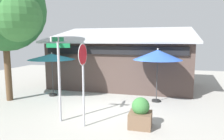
{
  "coord_description": "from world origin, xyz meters",
  "views": [
    {
      "loc": [
        2.36,
        -8.34,
        3.0
      ],
      "look_at": [
        -0.16,
        1.2,
        1.6
      ],
      "focal_mm": 33.23,
      "sensor_mm": 36.0,
      "label": 1
    }
  ],
  "objects_px": {
    "street_sign_post": "(59,70)",
    "patio_umbrella_teal_left": "(52,57)",
    "stop_sign": "(83,70)",
    "sidewalk_planter": "(140,114)",
    "shade_tree": "(5,11)",
    "patio_umbrella_royal_blue_center": "(158,55)"
  },
  "relations": [
    {
      "from": "shade_tree",
      "to": "street_sign_post",
      "type": "bearing_deg",
      "value": -25.69
    },
    {
      "from": "street_sign_post",
      "to": "patio_umbrella_teal_left",
      "type": "relative_size",
      "value": 1.26
    },
    {
      "from": "stop_sign",
      "to": "sidewalk_planter",
      "type": "distance_m",
      "value": 2.51
    },
    {
      "from": "shade_tree",
      "to": "sidewalk_planter",
      "type": "distance_m",
      "value": 7.89
    },
    {
      "from": "stop_sign",
      "to": "sidewalk_planter",
      "type": "relative_size",
      "value": 2.74
    },
    {
      "from": "shade_tree",
      "to": "patio_umbrella_royal_blue_center",
      "type": "bearing_deg",
      "value": 13.79
    },
    {
      "from": "stop_sign",
      "to": "sidewalk_planter",
      "type": "xyz_separation_m",
      "value": [
        1.93,
        0.45,
        -1.54
      ]
    },
    {
      "from": "patio_umbrella_royal_blue_center",
      "to": "shade_tree",
      "type": "relative_size",
      "value": 0.41
    },
    {
      "from": "street_sign_post",
      "to": "patio_umbrella_teal_left",
      "type": "bearing_deg",
      "value": 124.46
    },
    {
      "from": "street_sign_post",
      "to": "shade_tree",
      "type": "bearing_deg",
      "value": 154.31
    },
    {
      "from": "stop_sign",
      "to": "patio_umbrella_teal_left",
      "type": "xyz_separation_m",
      "value": [
        -3.23,
        3.42,
        0.12
      ]
    },
    {
      "from": "street_sign_post",
      "to": "stop_sign",
      "type": "distance_m",
      "value": 1.06
    },
    {
      "from": "shade_tree",
      "to": "sidewalk_planter",
      "type": "relative_size",
      "value": 6.08
    },
    {
      "from": "street_sign_post",
      "to": "stop_sign",
      "type": "height_order",
      "value": "street_sign_post"
    },
    {
      "from": "patio_umbrella_royal_blue_center",
      "to": "sidewalk_planter",
      "type": "height_order",
      "value": "patio_umbrella_royal_blue_center"
    },
    {
      "from": "street_sign_post",
      "to": "shade_tree",
      "type": "distance_m",
      "value": 4.79
    },
    {
      "from": "shade_tree",
      "to": "sidewalk_planter",
      "type": "height_order",
      "value": "shade_tree"
    },
    {
      "from": "street_sign_post",
      "to": "stop_sign",
      "type": "bearing_deg",
      "value": -11.73
    },
    {
      "from": "patio_umbrella_teal_left",
      "to": "patio_umbrella_royal_blue_center",
      "type": "height_order",
      "value": "patio_umbrella_royal_blue_center"
    },
    {
      "from": "patio_umbrella_royal_blue_center",
      "to": "shade_tree",
      "type": "height_order",
      "value": "shade_tree"
    },
    {
      "from": "shade_tree",
      "to": "sidewalk_planter",
      "type": "bearing_deg",
      "value": -13.08
    },
    {
      "from": "street_sign_post",
      "to": "patio_umbrella_teal_left",
      "type": "distance_m",
      "value": 3.89
    }
  ]
}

